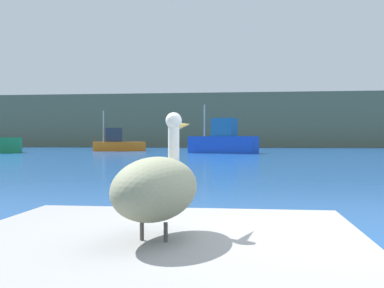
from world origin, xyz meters
The scene contains 5 objects.
hillside_backdrop centered at (0.00, 70.17, 3.92)m, with size 140.00×17.48×7.83m, color #5B664C.
pier_dock centered at (-1.32, -0.45, 0.29)m, with size 3.09×3.05×0.58m, color gray.
pelican centered at (-1.31, -0.44, 0.95)m, with size 0.71×1.35×0.94m.
fishing_boat_blue centered at (-2.74, 36.29, 1.08)m, with size 6.26×3.81×4.32m.
fishing_boat_orange centered at (-13.81, 41.75, 0.79)m, with size 5.51×3.12×4.11m.
Camera 1 is at (-0.66, -3.69, 1.31)m, focal length 42.80 mm.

